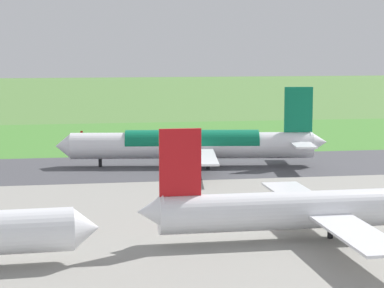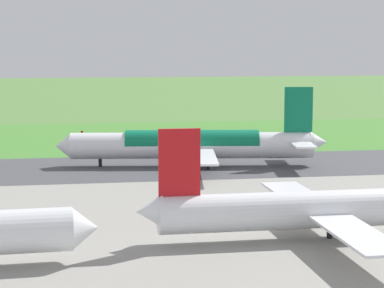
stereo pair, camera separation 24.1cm
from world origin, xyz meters
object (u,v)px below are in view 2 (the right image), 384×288
airliner_main (194,145)px  traffic_cone_orange (64,141)px  no_stopping_sign (82,136)px  airliner_parked_mid (328,208)px

airliner_main → traffic_cone_orange: (25.74, -40.92, -4.08)m
traffic_cone_orange → no_stopping_sign: bearing=169.6°
airliner_main → no_stopping_sign: (21.43, -40.13, -2.64)m
no_stopping_sign → traffic_cone_orange: no_stopping_sign is taller
airliner_parked_mid → no_stopping_sign: size_ratio=16.72×
airliner_parked_mid → no_stopping_sign: airliner_parked_mid is taller
traffic_cone_orange → airliner_main: bearing=122.2°
airliner_parked_mid → no_stopping_sign: 101.78m
no_stopping_sign → traffic_cone_orange: 4.62m
airliner_main → no_stopping_sign: airliner_main is taller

